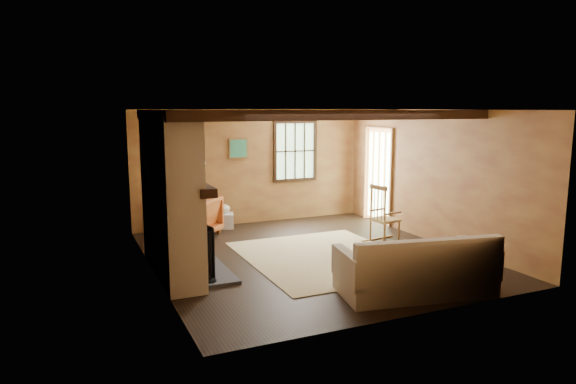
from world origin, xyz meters
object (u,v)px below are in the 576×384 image
fireplace (172,200)px  laundry_basket (221,221)px  sofa (417,273)px  rocking_chair (383,218)px  armchair (194,216)px

fireplace → laundry_basket: fireplace is taller
fireplace → sofa: size_ratio=1.11×
sofa → rocking_chair: bearing=75.6°
rocking_chair → sofa: rocking_chair is taller
fireplace → rocking_chair: (3.87, 0.25, -0.65)m
fireplace → sofa: 3.60m
rocking_chair → laundry_basket: rocking_chair is taller
sofa → armchair: (-1.93, 4.26, 0.09)m
rocking_chair → sofa: bearing=146.1°
fireplace → rocking_chair: bearing=3.8°
laundry_basket → armchair: 0.82m
laundry_basket → armchair: size_ratio=0.59×
rocking_chair → laundry_basket: size_ratio=2.14×
laundry_basket → rocking_chair: bearing=-43.3°
laundry_basket → armchair: bearing=-145.9°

